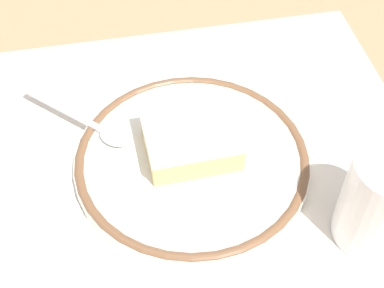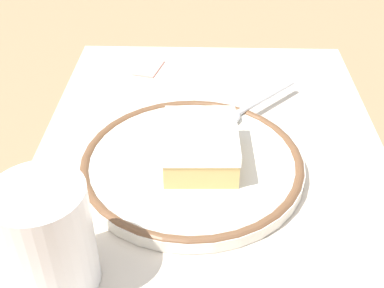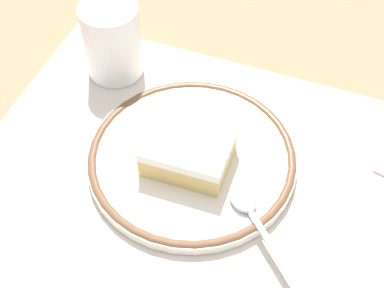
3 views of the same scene
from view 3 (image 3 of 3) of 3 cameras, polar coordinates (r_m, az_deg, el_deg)
ground_plane at (r=0.60m, az=1.75°, el=-4.12°), size 2.40×2.40×0.00m
placemat at (r=0.60m, az=1.75°, el=-4.07°), size 0.52×0.38×0.00m
plate at (r=0.61m, az=-0.00°, el=-1.45°), size 0.23×0.23×0.01m
cake_slice at (r=0.58m, az=-0.39°, el=-0.65°), size 0.09×0.08×0.04m
spoon at (r=0.56m, az=6.50°, el=-7.64°), size 0.11×0.11×0.01m
cup at (r=0.69m, az=-8.13°, el=10.15°), size 0.07×0.07×0.10m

